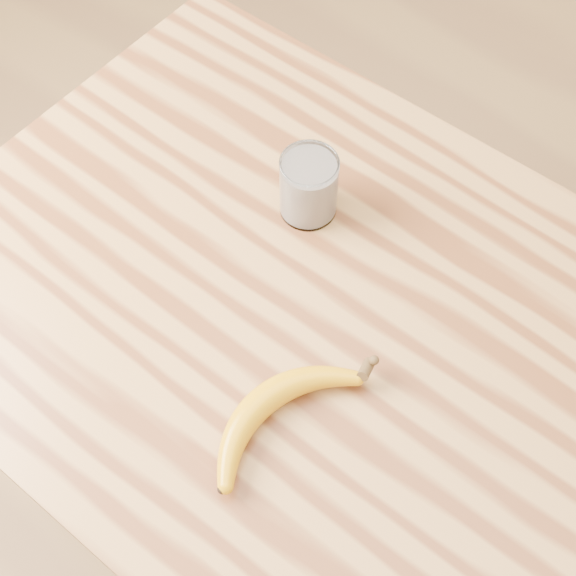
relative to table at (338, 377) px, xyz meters
The scene contains 4 objects.
room 0.58m from the table, ahead, with size 4.04×4.04×2.70m.
table is the anchor object (origin of this frame).
smoothie_glass 0.28m from the table, 140.45° to the left, with size 0.08×0.08×0.10m.
banana 0.20m from the table, 97.59° to the right, with size 0.11×0.31×0.04m, color #C5860A, non-canonical shape.
Camera 1 is at (0.25, -0.43, 1.83)m, focal length 50.00 mm.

